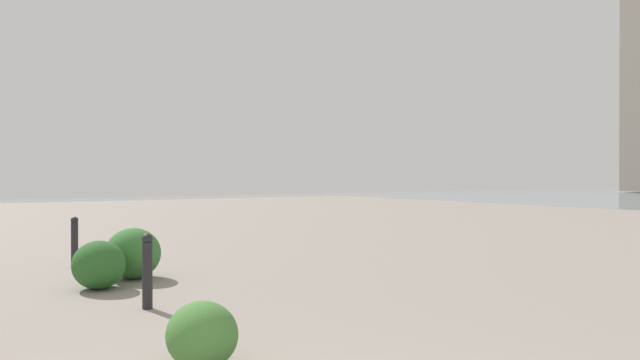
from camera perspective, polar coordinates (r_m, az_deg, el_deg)
The scene contains 5 objects.
bollard_near at distance 7.18m, azimuth -16.89°, elevation -8.58°, with size 0.13×0.13×0.90m.
bollard_mid at distance 10.99m, azimuth -23.35°, elevation -5.56°, with size 0.13×0.13×0.87m.
shrub_low at distance 4.96m, azimuth -11.72°, elevation -14.94°, with size 0.65×0.58×0.55m.
shrub_round at distance 9.33m, azimuth -18.20°, elevation -6.98°, with size 0.92×0.83×0.78m.
shrub_wide at distance 8.65m, azimuth -21.26°, elevation -7.92°, with size 0.80×0.72×0.68m.
Camera 1 is at (-1.92, 1.00, 1.58)m, focal length 31.98 mm.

